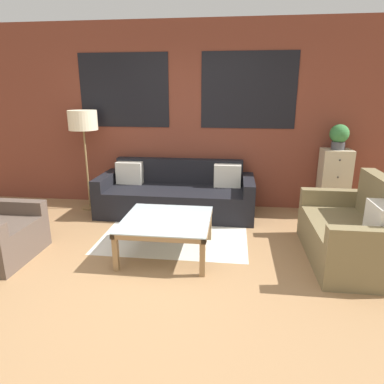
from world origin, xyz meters
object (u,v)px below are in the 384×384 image
(floor_lamp, at_px, (83,124))
(drawer_cabinet, at_px, (333,182))
(settee_vintage, at_px, (353,234))
(potted_plant, at_px, (339,136))
(coffee_table, at_px, (167,224))
(couch_dark, at_px, (176,195))

(floor_lamp, bearing_deg, drawer_cabinet, 2.66)
(settee_vintage, distance_m, potted_plant, 1.75)
(coffee_table, height_order, floor_lamp, floor_lamp)
(couch_dark, height_order, potted_plant, potted_plant)
(drawer_cabinet, bearing_deg, potted_plant, 90.00)
(settee_vintage, relative_size, drawer_cabinet, 1.43)
(couch_dark, relative_size, settee_vintage, 1.63)
(couch_dark, distance_m, floor_lamp, 1.76)
(couch_dark, xyz_separation_m, floor_lamp, (-1.41, 0.06, 1.05))
(settee_vintage, height_order, floor_lamp, floor_lamp)
(coffee_table, distance_m, floor_lamp, 2.31)
(settee_vintage, distance_m, coffee_table, 2.03)
(potted_plant, bearing_deg, couch_dark, -174.16)
(couch_dark, bearing_deg, coffee_table, -84.86)
(settee_vintage, height_order, drawer_cabinet, drawer_cabinet)
(couch_dark, bearing_deg, potted_plant, 5.84)
(drawer_cabinet, bearing_deg, settee_vintage, -96.40)
(floor_lamp, distance_m, drawer_cabinet, 3.83)
(couch_dark, distance_m, drawer_cabinet, 2.35)
(coffee_table, xyz_separation_m, drawer_cabinet, (2.20, 1.61, 0.13))
(floor_lamp, xyz_separation_m, drawer_cabinet, (3.73, 0.17, -0.83))
(potted_plant, bearing_deg, floor_lamp, -177.33)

